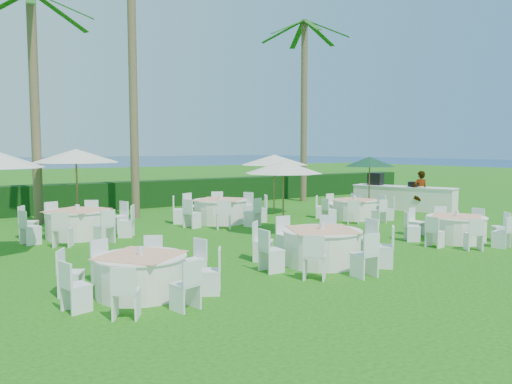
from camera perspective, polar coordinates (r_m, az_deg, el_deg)
ground at (r=12.51m, az=4.00°, el=-7.37°), size 120.00×120.00×0.00m
hedge at (r=23.02m, az=-14.52°, el=-0.34°), size 34.00×1.00×1.20m
banquet_table_a at (r=9.48m, az=-13.01°, el=-9.09°), size 2.93×2.93×0.90m
banquet_table_b at (r=11.72m, az=7.52°, el=-6.10°), size 3.24×3.24×0.98m
banquet_table_c at (r=15.55m, az=21.91°, el=-3.83°), size 2.93×2.93×0.89m
banquet_table_d at (r=15.96m, az=-19.69°, el=-3.36°), size 3.31×3.31×1.00m
banquet_table_e at (r=18.07m, az=-4.10°, el=-2.10°), size 3.33×3.33×1.02m
banquet_table_f at (r=19.37m, az=11.20°, el=-1.88°), size 2.94×2.94×0.90m
umbrella_b at (r=15.54m, az=3.15°, el=2.85°), size 2.44×2.44×2.30m
umbrella_c at (r=18.00m, az=-19.88°, el=3.91°), size 2.94×2.94×2.66m
umbrella_d at (r=20.26m, az=2.09°, el=3.69°), size 2.77×2.77×2.43m
umbrella_green at (r=21.04m, az=12.86°, el=3.40°), size 2.03×2.03×2.34m
buffet_table at (r=22.77m, az=16.39°, el=-0.56°), size 2.31×4.50×1.58m
staff_person at (r=22.21m, az=18.25°, el=0.07°), size 0.74×0.62×1.73m
palm_b at (r=19.22m, az=-24.00°, el=9.91°), size 4.23×4.38×8.04m
palm_c at (r=20.19m, az=-14.00°, el=17.51°), size 4.15×4.40×13.21m
palm_e at (r=25.52m, az=5.51°, el=10.15°), size 4.39×4.20×9.04m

